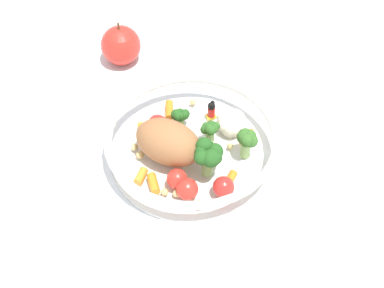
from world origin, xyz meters
The scene contains 3 objects.
ground_plane centered at (0.00, 0.00, 0.00)m, with size 2.40×2.40×0.00m, color white.
food_container centered at (0.01, -0.01, 0.03)m, with size 0.25×0.25×0.07m.
loose_apple centered at (-0.20, 0.12, 0.03)m, with size 0.07×0.07×0.08m.
Camera 1 is at (0.26, -0.46, 0.62)m, focal length 51.67 mm.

